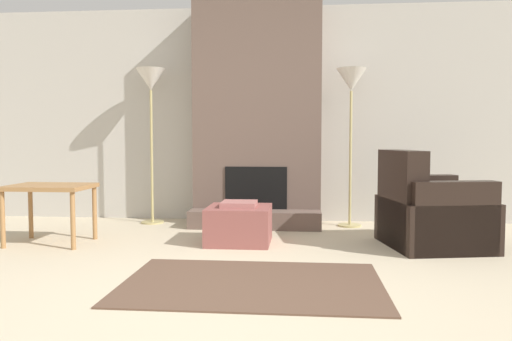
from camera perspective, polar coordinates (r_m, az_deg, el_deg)
ground_plane at (r=3.11m, az=-4.89°, el=-15.22°), size 24.00×24.00×0.00m
wall_back at (r=6.17m, az=0.39°, el=6.40°), size 7.54×0.06×2.60m
fireplace at (r=5.90m, az=0.17°, el=5.88°), size 1.48×0.74×2.60m
ottoman at (r=4.84m, az=-1.94°, el=-6.12°), size 0.60×0.60×0.40m
armchair at (r=4.91m, az=18.99°, el=-4.86°), size 0.99×1.03×0.90m
side_table at (r=5.15m, az=-22.48°, el=-2.35°), size 0.75×0.56×0.57m
floor_lamp_left at (r=6.06m, az=-11.93°, el=9.12°), size 0.34×0.34×1.83m
floor_lamp_right at (r=5.82m, az=10.83°, el=9.11°), size 0.34×0.34×1.80m
area_rug at (r=3.54m, az=-0.44°, el=-12.77°), size 1.79×1.19×0.01m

